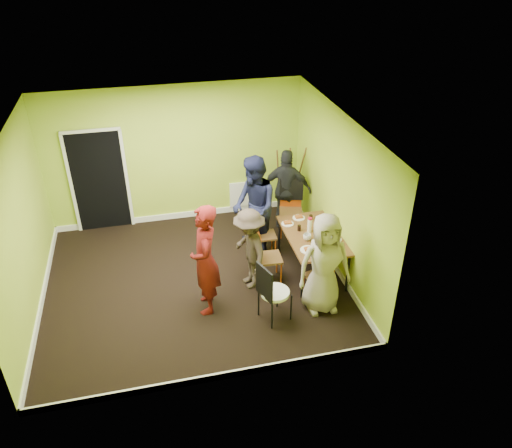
# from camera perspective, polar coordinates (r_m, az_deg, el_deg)

# --- Properties ---
(ground) EXTENTS (5.00, 5.00, 0.00)m
(ground) POSITION_cam_1_polar(r_m,az_deg,el_deg) (8.73, -7.00, -6.50)
(ground) COLOR black
(ground) RESTS_ON ground
(room_walls) EXTENTS (5.04, 4.54, 2.82)m
(room_walls) POSITION_cam_1_polar(r_m,az_deg,el_deg) (8.20, -7.64, -0.87)
(room_walls) COLOR #A0BE31
(room_walls) RESTS_ON ground
(dining_table) EXTENTS (0.90, 1.50, 0.75)m
(dining_table) POSITION_cam_1_polar(r_m,az_deg,el_deg) (8.59, 6.50, -1.49)
(dining_table) COLOR black
(dining_table) RESTS_ON ground
(chair_left_far) EXTENTS (0.39, 0.38, 0.89)m
(chair_left_far) POSITION_cam_1_polar(r_m,az_deg,el_deg) (9.05, 0.65, -0.89)
(chair_left_far) COLOR #E85A15
(chair_left_far) RESTS_ON ground
(chair_left_near) EXTENTS (0.43, 0.42, 0.97)m
(chair_left_near) POSITION_cam_1_polar(r_m,az_deg,el_deg) (8.38, 1.01, -3.42)
(chair_left_near) COLOR #E85A15
(chair_left_near) RESTS_ON ground
(chair_back_end) EXTENTS (0.57, 0.63, 1.11)m
(chair_back_end) POSITION_cam_1_polar(r_m,az_deg,el_deg) (9.72, 4.03, 3.39)
(chair_back_end) COLOR #E85A15
(chair_back_end) RESTS_ON ground
(chair_front_end) EXTENTS (0.47, 0.47, 0.89)m
(chair_front_end) POSITION_cam_1_polar(r_m,az_deg,el_deg) (8.05, 7.45, -5.75)
(chair_front_end) COLOR #E85A15
(chair_front_end) RESTS_ON ground
(chair_bentwood) EXTENTS (0.52, 0.51, 1.03)m
(chair_bentwood) POSITION_cam_1_polar(r_m,az_deg,el_deg) (7.57, 1.75, -7.55)
(chair_bentwood) COLOR black
(chair_bentwood) RESTS_ON ground
(easel) EXTENTS (0.63, 0.59, 1.56)m
(easel) POSITION_cam_1_polar(r_m,az_deg,el_deg) (10.18, 3.79, 4.68)
(easel) COLOR brown
(easel) RESTS_ON ground
(plate_near_left) EXTENTS (0.22, 0.22, 0.01)m
(plate_near_left) POSITION_cam_1_polar(r_m,az_deg,el_deg) (8.81, 3.64, 0.04)
(plate_near_left) COLOR white
(plate_near_left) RESTS_ON dining_table
(plate_near_right) EXTENTS (0.27, 0.27, 0.01)m
(plate_near_right) POSITION_cam_1_polar(r_m,az_deg,el_deg) (8.14, 6.00, -2.97)
(plate_near_right) COLOR white
(plate_near_right) RESTS_ON dining_table
(plate_far_back) EXTENTS (0.23, 0.23, 0.01)m
(plate_far_back) POSITION_cam_1_polar(r_m,az_deg,el_deg) (9.00, 4.92, 0.71)
(plate_far_back) COLOR white
(plate_far_back) RESTS_ON dining_table
(plate_far_front) EXTENTS (0.24, 0.24, 0.01)m
(plate_far_front) POSITION_cam_1_polar(r_m,az_deg,el_deg) (8.18, 7.35, -2.91)
(plate_far_front) COLOR white
(plate_far_front) RESTS_ON dining_table
(plate_wall_back) EXTENTS (0.23, 0.23, 0.01)m
(plate_wall_back) POSITION_cam_1_polar(r_m,az_deg,el_deg) (8.71, 8.27, -0.64)
(plate_wall_back) COLOR white
(plate_wall_back) RESTS_ON dining_table
(plate_wall_front) EXTENTS (0.23, 0.23, 0.01)m
(plate_wall_front) POSITION_cam_1_polar(r_m,az_deg,el_deg) (8.47, 9.02, -1.74)
(plate_wall_front) COLOR white
(plate_wall_front) RESTS_ON dining_table
(thermos) EXTENTS (0.08, 0.08, 0.24)m
(thermos) POSITION_cam_1_polar(r_m,az_deg,el_deg) (8.57, 6.15, -0.18)
(thermos) COLOR white
(thermos) RESTS_ON dining_table
(blue_bottle) EXTENTS (0.08, 0.08, 0.20)m
(blue_bottle) POSITION_cam_1_polar(r_m,az_deg,el_deg) (8.33, 8.53, -1.53)
(blue_bottle) COLOR #1730B3
(blue_bottle) RESTS_ON dining_table
(orange_bottle) EXTENTS (0.03, 0.03, 0.09)m
(orange_bottle) POSITION_cam_1_polar(r_m,az_deg,el_deg) (8.63, 6.31, -0.56)
(orange_bottle) COLOR #E85A15
(orange_bottle) RESTS_ON dining_table
(glass_mid) EXTENTS (0.06, 0.06, 0.10)m
(glass_mid) POSITION_cam_1_polar(r_m,az_deg,el_deg) (8.61, 4.96, -0.46)
(glass_mid) COLOR black
(glass_mid) RESTS_ON dining_table
(glass_back) EXTENTS (0.07, 0.07, 0.09)m
(glass_back) POSITION_cam_1_polar(r_m,az_deg,el_deg) (8.96, 6.28, 0.75)
(glass_back) COLOR black
(glass_back) RESTS_ON dining_table
(glass_front) EXTENTS (0.07, 0.07, 0.09)m
(glass_front) POSITION_cam_1_polar(r_m,az_deg,el_deg) (8.16, 8.02, -2.70)
(glass_front) COLOR black
(glass_front) RESTS_ON dining_table
(cup_a) EXTENTS (0.14, 0.14, 0.11)m
(cup_a) POSITION_cam_1_polar(r_m,az_deg,el_deg) (8.38, 5.88, -1.49)
(cup_a) COLOR white
(cup_a) RESTS_ON dining_table
(cup_b) EXTENTS (0.11, 0.11, 0.10)m
(cup_b) POSITION_cam_1_polar(r_m,az_deg,el_deg) (8.67, 7.07, -0.37)
(cup_b) COLOR white
(cup_b) RESTS_ON dining_table
(person_standing) EXTENTS (0.50, 0.71, 1.84)m
(person_standing) POSITION_cam_1_polar(r_m,az_deg,el_deg) (7.62, -5.82, -4.13)
(person_standing) COLOR #570F0F
(person_standing) RESTS_ON ground
(person_left_far) EXTENTS (0.81, 0.99, 1.89)m
(person_left_far) POSITION_cam_1_polar(r_m,az_deg,el_deg) (8.94, -0.20, 1.98)
(person_left_far) COLOR #151835
(person_left_far) RESTS_ON ground
(person_left_near) EXTENTS (0.68, 1.00, 1.44)m
(person_left_near) POSITION_cam_1_polar(r_m,az_deg,el_deg) (8.19, -0.76, -2.88)
(person_left_near) COLOR #332922
(person_left_near) RESTS_ON ground
(person_back_end) EXTENTS (1.05, 0.74, 1.65)m
(person_back_end) POSITION_cam_1_polar(r_m,az_deg,el_deg) (9.81, 3.51, 3.93)
(person_back_end) COLOR black
(person_back_end) RESTS_ON ground
(person_front_end) EXTENTS (0.83, 0.55, 1.70)m
(person_front_end) POSITION_cam_1_polar(r_m,az_deg,el_deg) (7.70, 7.80, -4.55)
(person_front_end) COLOR gray
(person_front_end) RESTS_ON ground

